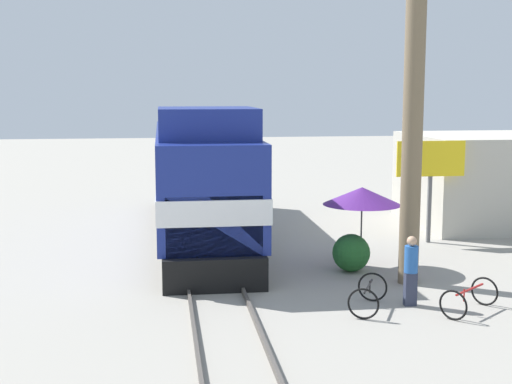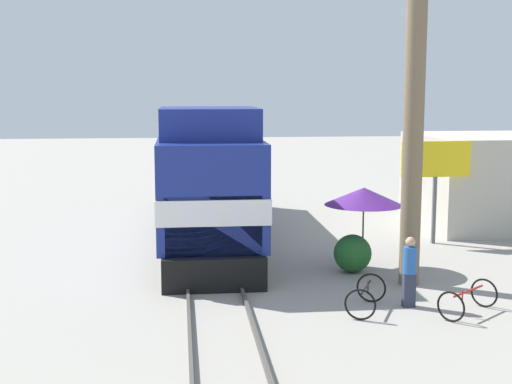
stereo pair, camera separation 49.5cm
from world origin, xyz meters
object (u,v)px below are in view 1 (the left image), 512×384
(utility_pole, at_px, (415,66))
(bicycle, at_px, (469,298))
(billboard_sign, at_px, (431,165))
(bicycle_spare, at_px, (368,295))
(vendor_umbrella, at_px, (362,196))
(locomotive, at_px, (200,182))
(person_bystander, at_px, (411,268))

(utility_pole, relative_size, bicycle, 6.86)
(billboard_sign, xyz_separation_m, bicycle_spare, (-4.35, -7.31, -2.36))
(vendor_umbrella, relative_size, billboard_sign, 0.69)
(utility_pole, bearing_deg, bicycle, -78.70)
(utility_pole, distance_m, billboard_sign, 6.52)
(locomotive, distance_m, person_bystander, 10.01)
(billboard_sign, distance_m, bicycle, 8.42)
(billboard_sign, distance_m, person_bystander, 7.98)
(vendor_umbrella, height_order, person_bystander, vendor_umbrella)
(billboard_sign, relative_size, bicycle, 2.06)
(person_bystander, xyz_separation_m, bicycle_spare, (-1.15, -0.22, -0.58))
(bicycle, bearing_deg, locomotive, 173.27)
(billboard_sign, height_order, person_bystander, billboard_sign)
(utility_pole, height_order, billboard_sign, utility_pole)
(vendor_umbrella, height_order, bicycle_spare, vendor_umbrella)
(person_bystander, bearing_deg, bicycle_spare, -169.09)
(utility_pole, xyz_separation_m, person_bystander, (-0.67, -2.03, -5.03))
(bicycle, bearing_deg, person_bystander, -160.14)
(utility_pole, xyz_separation_m, billboard_sign, (2.53, 5.06, -3.24))
(locomotive, distance_m, billboard_sign, 8.14)
(utility_pole, relative_size, person_bystander, 6.74)
(locomotive, distance_m, vendor_umbrella, 6.72)
(utility_pole, distance_m, vendor_umbrella, 4.26)
(utility_pole, bearing_deg, vendor_umbrella, 115.66)
(bicycle, xyz_separation_m, bicycle_spare, (-2.37, 0.52, 0.01))
(billboard_sign, distance_m, bicycle_spare, 8.83)
(person_bystander, bearing_deg, billboard_sign, 65.68)
(locomotive, bearing_deg, bicycle, -57.87)
(vendor_umbrella, xyz_separation_m, bicycle_spare, (-0.96, -4.03, -1.82))
(vendor_umbrella, height_order, bicycle, vendor_umbrella)
(vendor_umbrella, relative_size, bicycle_spare, 1.43)
(billboard_sign, bearing_deg, bicycle, -104.20)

